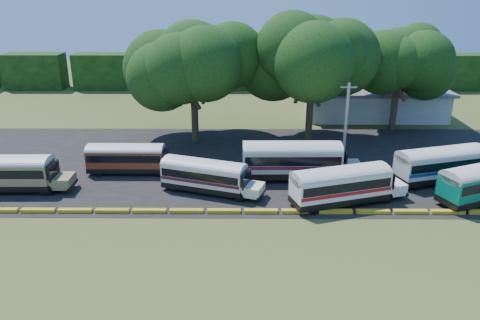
{
  "coord_description": "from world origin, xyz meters",
  "views": [
    {
      "loc": [
        0.06,
        -32.68,
        17.39
      ],
      "look_at": [
        -0.23,
        6.0,
        2.66
      ],
      "focal_mm": 35.0,
      "sensor_mm": 36.0,
      "label": 1
    }
  ],
  "objects_px": {
    "bus_beige": "(7,171)",
    "bus_cream_west": "(206,174)",
    "bus_red": "(128,157)",
    "bus_white_red": "(343,183)",
    "tree_west": "(193,60)"
  },
  "relations": [
    {
      "from": "bus_cream_west",
      "to": "tree_west",
      "type": "bearing_deg",
      "value": 118.26
    },
    {
      "from": "bus_beige",
      "to": "bus_white_red",
      "type": "relative_size",
      "value": 0.97
    },
    {
      "from": "bus_red",
      "to": "bus_white_red",
      "type": "distance_m",
      "value": 20.41
    },
    {
      "from": "bus_cream_west",
      "to": "bus_red",
      "type": "bearing_deg",
      "value": 169.96
    },
    {
      "from": "bus_beige",
      "to": "bus_cream_west",
      "type": "distance_m",
      "value": 17.49
    },
    {
      "from": "bus_white_red",
      "to": "tree_west",
      "type": "xyz_separation_m",
      "value": [
        -13.79,
        16.31,
        7.59
      ]
    },
    {
      "from": "bus_beige",
      "to": "bus_cream_west",
      "type": "height_order",
      "value": "bus_beige"
    },
    {
      "from": "bus_beige",
      "to": "bus_red",
      "type": "distance_m",
      "value": 10.54
    },
    {
      "from": "bus_white_red",
      "to": "bus_red",
      "type": "bearing_deg",
      "value": 143.34
    },
    {
      "from": "bus_cream_west",
      "to": "bus_white_red",
      "type": "distance_m",
      "value": 11.71
    },
    {
      "from": "bus_beige",
      "to": "tree_west",
      "type": "bearing_deg",
      "value": 41.73
    },
    {
      "from": "bus_beige",
      "to": "bus_white_red",
      "type": "xyz_separation_m",
      "value": [
        28.96,
        -2.44,
        -0.02
      ]
    },
    {
      "from": "bus_red",
      "to": "tree_west",
      "type": "height_order",
      "value": "tree_west"
    },
    {
      "from": "bus_red",
      "to": "bus_white_red",
      "type": "height_order",
      "value": "bus_white_red"
    },
    {
      "from": "bus_beige",
      "to": "bus_red",
      "type": "xyz_separation_m",
      "value": [
        9.66,
        4.21,
        -0.2
      ]
    }
  ]
}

